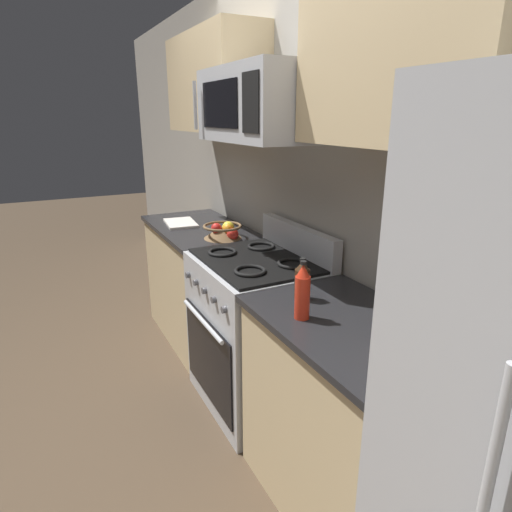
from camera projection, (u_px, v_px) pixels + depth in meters
ground_plane at (161, 428)px, 2.48m from camera, size 16.00×16.00×0.00m
wall_back at (314, 188)px, 2.51m from camera, size 8.00×0.10×2.60m
counter_left at (201, 282)px, 3.40m from camera, size 1.10×0.61×0.91m
range_oven at (256, 331)px, 2.60m from camera, size 0.76×0.66×1.09m
counter_right at (346, 416)px, 1.88m from camera, size 0.92×0.61×0.91m
microwave at (261, 105)px, 2.22m from camera, size 0.79×0.44×0.37m
upper_cabinets_left at (214, 83)px, 3.02m from camera, size 1.09×0.34×0.65m
upper_cabinets_right at (410, 50)px, 1.50m from camera, size 0.91×0.34×0.65m
utensil_crock at (428, 342)px, 1.43m from camera, size 0.17×0.17×0.33m
fruit_basket at (223, 231)px, 2.92m from camera, size 0.26×0.26×0.12m
apple_loose at (233, 234)px, 2.88m from camera, size 0.08×0.08×0.08m
cutting_board at (181, 223)px, 3.32m from camera, size 0.35×0.25×0.02m
bottle_hot_sauce at (302, 292)px, 1.74m from camera, size 0.06×0.06×0.25m
bottle_soy at (302, 281)px, 1.94m from camera, size 0.07×0.07×0.19m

